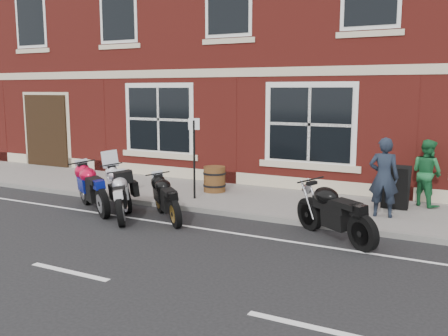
% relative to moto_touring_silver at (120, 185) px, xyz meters
% --- Properties ---
extents(ground, '(80.00, 80.00, 0.00)m').
position_rel_moto_touring_silver_xyz_m(ground, '(2.25, -1.02, -0.55)').
color(ground, black).
rests_on(ground, ground).
extents(sidewalk, '(30.00, 3.00, 0.12)m').
position_rel_moto_touring_silver_xyz_m(sidewalk, '(2.25, 1.98, -0.49)').
color(sidewalk, slate).
rests_on(sidewalk, ground).
extents(kerb, '(30.00, 0.16, 0.12)m').
position_rel_moto_touring_silver_xyz_m(kerb, '(2.25, 0.40, -0.49)').
color(kerb, slate).
rests_on(kerb, ground).
extents(pub_building, '(24.00, 12.00, 12.00)m').
position_rel_moto_touring_silver_xyz_m(pub_building, '(2.25, 9.48, 5.45)').
color(pub_building, maroon).
rests_on(pub_building, ground).
extents(moto_touring_silver, '(1.69, 1.39, 1.36)m').
position_rel_moto_touring_silver_xyz_m(moto_touring_silver, '(0.00, 0.00, 0.00)').
color(moto_touring_silver, black).
rests_on(moto_touring_silver, ground).
extents(moto_sport_red, '(2.02, 1.38, 1.04)m').
position_rel_moto_touring_silver_xyz_m(moto_sport_red, '(-0.27, -0.65, 0.05)').
color(moto_sport_red, black).
rests_on(moto_sport_red, ground).
extents(moto_sport_black, '(1.59, 1.44, 0.91)m').
position_rel_moto_touring_silver_xyz_m(moto_sport_black, '(1.80, -0.51, -0.03)').
color(moto_sport_black, black).
rests_on(moto_sport_black, ground).
extents(moto_sport_silver, '(1.33, 1.72, 0.92)m').
position_rel_moto_touring_silver_xyz_m(moto_sport_silver, '(0.82, -0.88, -0.02)').
color(moto_sport_silver, black).
rests_on(moto_sport_silver, ground).
extents(moto_naked_black, '(1.95, 1.41, 1.02)m').
position_rel_moto_touring_silver_xyz_m(moto_naked_black, '(5.53, -0.25, 0.04)').
color(moto_naked_black, black).
rests_on(moto_naked_black, ground).
extents(pedestrian_left, '(0.68, 0.49, 1.77)m').
position_rel_moto_touring_silver_xyz_m(pedestrian_left, '(6.12, 1.53, 0.45)').
color(pedestrian_left, '#19212D').
rests_on(pedestrian_left, sidewalk).
extents(pedestrian_right, '(1.00, 0.96, 1.62)m').
position_rel_moto_touring_silver_xyz_m(pedestrian_right, '(6.84, 3.09, 0.38)').
color(pedestrian_right, '#1C6434').
rests_on(pedestrian_right, sidewalk).
extents(a_board_sign, '(0.63, 0.43, 1.02)m').
position_rel_moto_touring_silver_xyz_m(a_board_sign, '(6.24, 2.42, 0.08)').
color(a_board_sign, black).
rests_on(a_board_sign, sidewalk).
extents(barrel_planter, '(0.63, 0.63, 0.70)m').
position_rel_moto_touring_silver_xyz_m(barrel_planter, '(1.50, 2.19, -0.08)').
color(barrel_planter, '#453212').
rests_on(barrel_planter, sidewalk).
extents(parking_sign, '(0.29, 0.11, 2.08)m').
position_rel_moto_touring_silver_xyz_m(parking_sign, '(1.46, 1.18, 0.77)').
color(parking_sign, black).
rests_on(parking_sign, sidewalk).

